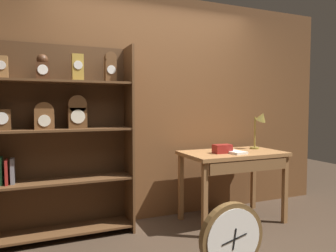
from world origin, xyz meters
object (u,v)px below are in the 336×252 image
(workbench, at_px, (234,161))
(desk_lamp, at_px, (260,122))
(bookshelf, at_px, (58,137))
(round_clock_large, at_px, (232,239))
(toolbox_small, at_px, (222,149))
(open_repair_manual, at_px, (236,152))

(workbench, bearing_deg, desk_lamp, 11.99)
(bookshelf, height_order, round_clock_large, bookshelf)
(bookshelf, relative_size, toolbox_small, 9.76)
(workbench, distance_m, open_repair_manual, 0.15)
(round_clock_large, bearing_deg, desk_lamp, 43.39)
(bookshelf, bearing_deg, desk_lamp, -5.64)
(desk_lamp, bearing_deg, workbench, -168.01)
(bookshelf, height_order, open_repair_manual, bookshelf)
(workbench, relative_size, open_repair_manual, 5.14)
(round_clock_large, bearing_deg, bookshelf, 132.11)
(workbench, xyz_separation_m, desk_lamp, (0.44, 0.09, 0.43))
(open_repair_manual, relative_size, round_clock_large, 0.38)
(desk_lamp, xyz_separation_m, open_repair_manual, (-0.48, -0.18, -0.31))
(bookshelf, relative_size, workbench, 1.71)
(workbench, relative_size, round_clock_large, 1.94)
(bookshelf, distance_m, toolbox_small, 1.72)
(bookshelf, bearing_deg, round_clock_large, -47.89)
(workbench, xyz_separation_m, round_clock_large, (-0.68, -0.97, -0.40))
(desk_lamp, bearing_deg, open_repair_manual, -158.93)
(toolbox_small, distance_m, round_clock_large, 1.21)
(open_repair_manual, bearing_deg, round_clock_large, -134.26)
(toolbox_small, relative_size, open_repair_manual, 0.90)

